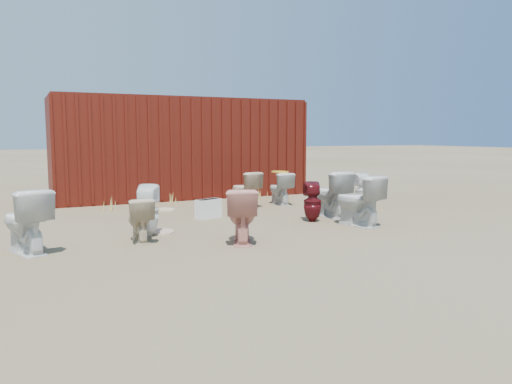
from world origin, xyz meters
name	(u,v)px	position (x,y,z in m)	size (l,w,h in m)	color
ground	(272,230)	(0.00, 0.00, 0.00)	(100.00, 100.00, 0.00)	brown
shipping_container	(178,148)	(0.00, 5.20, 1.20)	(6.00, 2.40, 2.40)	#50150D
toilet_front_a	(25,221)	(-3.60, -0.07, 0.42)	(0.47, 0.82, 0.84)	white
toilet_front_pink	(242,215)	(-0.83, -0.67, 0.39)	(0.44, 0.77, 0.78)	#E39383
toilet_front_c	(330,194)	(1.56, 0.67, 0.43)	(0.48, 0.84, 0.86)	silver
toilet_front_maroon	(312,202)	(1.00, 0.38, 0.35)	(0.32, 0.32, 0.70)	#560E13
toilet_front_e	(358,200)	(1.46, -0.31, 0.43)	(0.48, 0.84, 0.86)	silver
toilet_back_a	(147,211)	(-1.93, 0.34, 0.39)	(0.35, 0.36, 0.78)	white
toilet_back_beige_left	(140,220)	(-2.12, 0.01, 0.32)	(0.36, 0.63, 0.64)	beige
toilet_back_beige_right	(245,189)	(0.66, 2.53, 0.38)	(0.42, 0.74, 0.75)	beige
toilet_back_yellowlid	(280,188)	(1.50, 2.54, 0.35)	(0.39, 0.69, 0.71)	silver
toilet_back_e	(363,191)	(2.75, 1.24, 0.37)	(0.33, 0.34, 0.74)	white
yellow_lid	(280,172)	(1.50, 2.54, 0.72)	(0.36, 0.45, 0.03)	gold
loose_tank	(208,209)	(-0.54, 1.50, 0.17)	(0.50, 0.20, 0.35)	white
loose_lid_near	(162,232)	(-1.67, 0.53, 0.01)	(0.38, 0.49, 0.02)	beige
loose_lid_far	(166,210)	(-0.99, 2.79, 0.01)	(0.36, 0.47, 0.02)	beige
weed_clump_a	(111,204)	(-1.99, 3.24, 0.14)	(0.36, 0.36, 0.28)	tan
weed_clump_b	(241,203)	(0.48, 2.32, 0.12)	(0.32, 0.32, 0.24)	tan
weed_clump_c	(285,196)	(1.75, 2.75, 0.16)	(0.36, 0.36, 0.32)	tan
weed_clump_d	(172,199)	(-0.65, 3.50, 0.13)	(0.30, 0.30, 0.27)	tan
weed_clump_e	(260,194)	(1.47, 3.46, 0.14)	(0.34, 0.34, 0.29)	tan
weed_clump_f	(375,206)	(2.67, 0.75, 0.13)	(0.28, 0.28, 0.27)	tan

